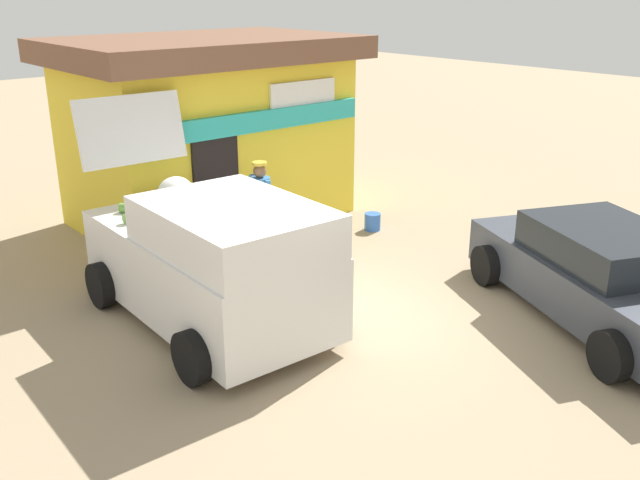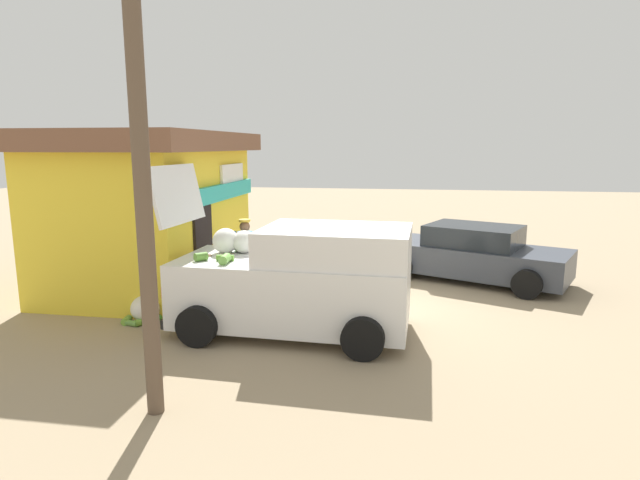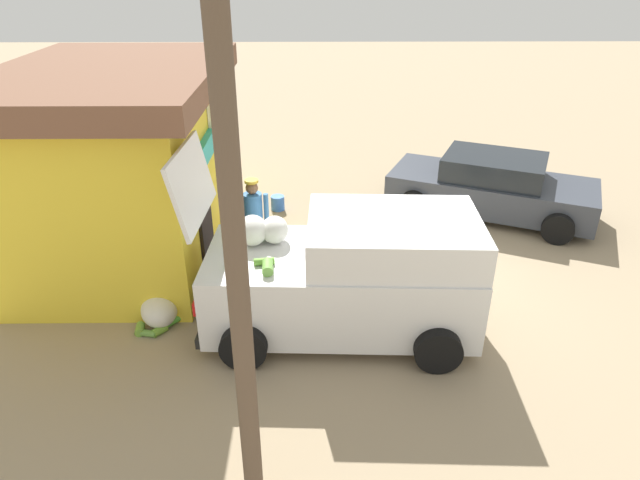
{
  "view_description": "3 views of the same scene",
  "coord_description": "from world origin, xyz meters",
  "px_view_note": "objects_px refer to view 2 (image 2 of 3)",
  "views": [
    {
      "loc": [
        -5.75,
        -6.62,
        4.46
      ],
      "look_at": [
        0.65,
        0.79,
        0.88
      ],
      "focal_mm": 39.54,
      "sensor_mm": 36.0,
      "label": 1
    },
    {
      "loc": [
        -9.61,
        -0.74,
        3.21
      ],
      "look_at": [
        1.01,
        1.04,
        1.26
      ],
      "focal_mm": 29.19,
      "sensor_mm": 36.0,
      "label": 2
    },
    {
      "loc": [
        -8.18,
        1.56,
        5.22
      ],
      "look_at": [
        0.38,
        1.46,
        0.76
      ],
      "focal_mm": 31.05,
      "sensor_mm": 36.0,
      "label": 3
    }
  ],
  "objects_px": {
    "delivery_van": "(300,279)",
    "unloaded_banana_pile": "(146,309)",
    "parked_sedan": "(473,254)",
    "paint_bucket": "(284,264)",
    "storefront_bar": "(151,207)",
    "customer_bending": "(219,278)",
    "vendor_standing": "(245,252)"
  },
  "relations": [
    {
      "from": "customer_bending",
      "to": "unloaded_banana_pile",
      "type": "xyz_separation_m",
      "value": [
        -0.19,
        1.36,
        -0.6
      ]
    },
    {
      "from": "storefront_bar",
      "to": "customer_bending",
      "type": "bearing_deg",
      "value": -132.73
    },
    {
      "from": "parked_sedan",
      "to": "paint_bucket",
      "type": "relative_size",
      "value": 14.27
    },
    {
      "from": "customer_bending",
      "to": "unloaded_banana_pile",
      "type": "relative_size",
      "value": 1.53
    },
    {
      "from": "storefront_bar",
      "to": "delivery_van",
      "type": "distance_m",
      "value": 4.85
    },
    {
      "from": "delivery_van",
      "to": "customer_bending",
      "type": "distance_m",
      "value": 1.63
    },
    {
      "from": "unloaded_banana_pile",
      "to": "paint_bucket",
      "type": "bearing_deg",
      "value": -20.41
    },
    {
      "from": "unloaded_banana_pile",
      "to": "paint_bucket",
      "type": "height_order",
      "value": "unloaded_banana_pile"
    },
    {
      "from": "delivery_van",
      "to": "unloaded_banana_pile",
      "type": "bearing_deg",
      "value": 88.0
    },
    {
      "from": "vendor_standing",
      "to": "storefront_bar",
      "type": "bearing_deg",
      "value": 77.64
    },
    {
      "from": "vendor_standing",
      "to": "parked_sedan",
      "type": "bearing_deg",
      "value": -66.47
    },
    {
      "from": "parked_sedan",
      "to": "unloaded_banana_pile",
      "type": "xyz_separation_m",
      "value": [
        -4.1,
        6.35,
        -0.41
      ]
    },
    {
      "from": "parked_sedan",
      "to": "vendor_standing",
      "type": "height_order",
      "value": "vendor_standing"
    },
    {
      "from": "delivery_van",
      "to": "unloaded_banana_pile",
      "type": "xyz_separation_m",
      "value": [
        0.1,
        2.96,
        -0.72
      ]
    },
    {
      "from": "storefront_bar",
      "to": "paint_bucket",
      "type": "distance_m",
      "value": 3.67
    },
    {
      "from": "customer_bending",
      "to": "paint_bucket",
      "type": "distance_m",
      "value": 4.2
    },
    {
      "from": "storefront_bar",
      "to": "parked_sedan",
      "type": "height_order",
      "value": "storefront_bar"
    },
    {
      "from": "delivery_van",
      "to": "paint_bucket",
      "type": "height_order",
      "value": "delivery_van"
    },
    {
      "from": "parked_sedan",
      "to": "customer_bending",
      "type": "bearing_deg",
      "value": 128.07
    },
    {
      "from": "delivery_van",
      "to": "parked_sedan",
      "type": "relative_size",
      "value": 0.91
    },
    {
      "from": "vendor_standing",
      "to": "customer_bending",
      "type": "height_order",
      "value": "vendor_standing"
    },
    {
      "from": "storefront_bar",
      "to": "unloaded_banana_pile",
      "type": "xyz_separation_m",
      "value": [
        -2.44,
        -1.07,
        -1.6
      ]
    },
    {
      "from": "paint_bucket",
      "to": "customer_bending",
      "type": "bearing_deg",
      "value": 176.59
    },
    {
      "from": "delivery_van",
      "to": "customer_bending",
      "type": "xyz_separation_m",
      "value": [
        0.3,
        1.59,
        -0.13
      ]
    },
    {
      "from": "unloaded_banana_pile",
      "to": "delivery_van",
      "type": "bearing_deg",
      "value": -92.0
    },
    {
      "from": "vendor_standing",
      "to": "delivery_van",
      "type": "bearing_deg",
      "value": -141.18
    },
    {
      "from": "storefront_bar",
      "to": "unloaded_banana_pile",
      "type": "distance_m",
      "value": 3.11
    },
    {
      "from": "vendor_standing",
      "to": "paint_bucket",
      "type": "xyz_separation_m",
      "value": [
        2.42,
        -0.28,
        -0.79
      ]
    },
    {
      "from": "customer_bending",
      "to": "delivery_van",
      "type": "bearing_deg",
      "value": -100.6
    },
    {
      "from": "delivery_van",
      "to": "vendor_standing",
      "type": "relative_size",
      "value": 2.56
    },
    {
      "from": "parked_sedan",
      "to": "paint_bucket",
      "type": "xyz_separation_m",
      "value": [
        0.23,
        4.74,
        -0.47
      ]
    },
    {
      "from": "unloaded_banana_pile",
      "to": "paint_bucket",
      "type": "relative_size",
      "value": 2.66
    }
  ]
}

